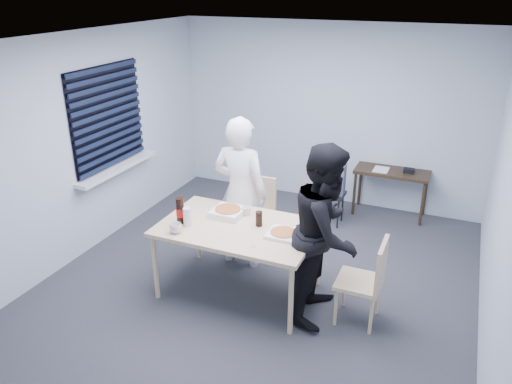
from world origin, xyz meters
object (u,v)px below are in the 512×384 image
at_px(dining_table, 238,231).
at_px(person_white, 240,193).
at_px(mug_a, 176,228).
at_px(mug_b, 247,211).
at_px(backpack, 333,179).
at_px(person_black, 326,233).
at_px(chair_right, 369,277).
at_px(chair_far, 257,207).
at_px(stool, 332,201).
at_px(side_table, 392,176).
at_px(soda_bottle, 180,211).

relative_size(dining_table, person_white, 0.91).
xyz_separation_m(mug_a, mug_b, (0.48, 0.65, -0.00)).
bearing_deg(mug_a, backpack, 67.07).
distance_m(person_black, mug_a, 1.48).
bearing_deg(backpack, chair_right, -51.96).
relative_size(chair_far, stool, 1.99).
relative_size(chair_right, person_white, 0.50).
bearing_deg(backpack, person_white, -103.37).
xyz_separation_m(person_black, side_table, (0.24, 2.55, -0.29)).
height_order(chair_right, mug_a, chair_right).
bearing_deg(dining_table, chair_far, 102.56).
bearing_deg(backpack, dining_table, -89.76).
bearing_deg(soda_bottle, mug_a, -72.02).
bearing_deg(chair_far, side_table, 48.12).
distance_m(person_black, stool, 2.09).
bearing_deg(chair_right, mug_b, 168.97).
height_order(chair_right, mug_b, chair_right).
bearing_deg(mug_b, stool, 73.44).
distance_m(chair_far, mug_a, 1.46).
xyz_separation_m(chair_right, soda_bottle, (-1.94, -0.17, 0.40)).
bearing_deg(chair_far, person_black, -41.42).
relative_size(chair_far, mug_a, 7.24).
relative_size(backpack, soda_bottle, 1.51).
relative_size(backpack, mug_a, 3.43).
height_order(person_black, side_table, person_black).
distance_m(chair_right, side_table, 2.57).
xyz_separation_m(person_black, stool, (-0.44, 1.97, -0.55)).
distance_m(dining_table, person_white, 0.65).
relative_size(dining_table, chair_right, 1.80).
height_order(dining_table, chair_far, chair_far).
distance_m(chair_right, person_white, 1.73).
relative_size(dining_table, mug_b, 16.02).
height_order(person_black, backpack, person_black).
bearing_deg(chair_right, person_white, 160.52).
relative_size(chair_far, backpack, 2.11).
distance_m(chair_far, mug_b, 0.83).
xyz_separation_m(side_table, soda_bottle, (-1.73, -2.73, 0.32)).
relative_size(side_table, backpack, 2.38).
relative_size(stool, soda_bottle, 1.60).
relative_size(side_table, stool, 2.25).
xyz_separation_m(person_black, soda_bottle, (-1.49, -0.18, 0.03)).
bearing_deg(mug_b, person_black, -15.66).
xyz_separation_m(chair_far, chair_right, (1.59, -1.01, 0.00)).
distance_m(dining_table, stool, 2.07).
relative_size(person_white, mug_a, 14.39).
bearing_deg(soda_bottle, person_black, 6.74).
distance_m(dining_table, mug_b, 0.30).
xyz_separation_m(dining_table, backpack, (0.48, 1.97, -0.07)).
height_order(person_white, soda_bottle, person_white).
bearing_deg(mug_a, chair_far, 78.52).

